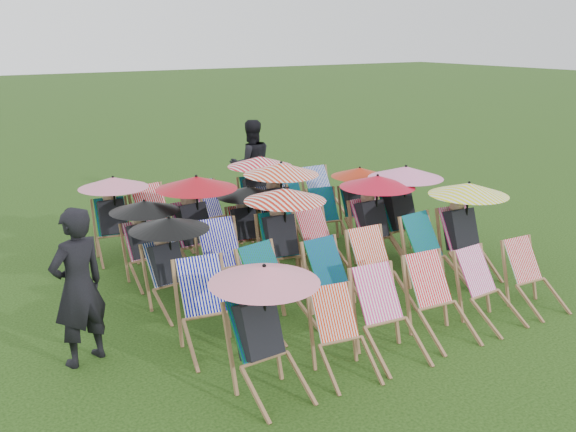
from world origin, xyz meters
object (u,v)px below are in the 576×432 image
deckchair_0 (267,329)px  person_left (78,287)px  deckchair_5 (536,277)px  deckchair_29 (325,195)px  person_rear (251,164)px

deckchair_0 → person_left: (-1.35, 1.57, 0.19)m
deckchair_5 → deckchair_29: (0.10, 4.71, 0.06)m
deckchair_29 → person_left: person_left is taller
deckchair_5 → person_rear: bearing=99.7°
deckchair_5 → deckchair_29: size_ratio=0.88×
deckchair_0 → person_rear: person_rear is taller
person_rear → person_left: bearing=56.7°
deckchair_5 → deckchair_29: deckchair_29 is taller
deckchair_0 → deckchair_29: (4.00, 4.61, -0.20)m
deckchair_29 → person_left: 6.16m
deckchair_5 → person_rear: size_ratio=0.48×
deckchair_0 → deckchair_5: (3.90, -0.11, -0.25)m
person_rear → deckchair_29: bearing=129.3°
deckchair_5 → person_left: (-5.25, 1.68, 0.44)m
deckchair_0 → deckchair_5: bearing=-3.9°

